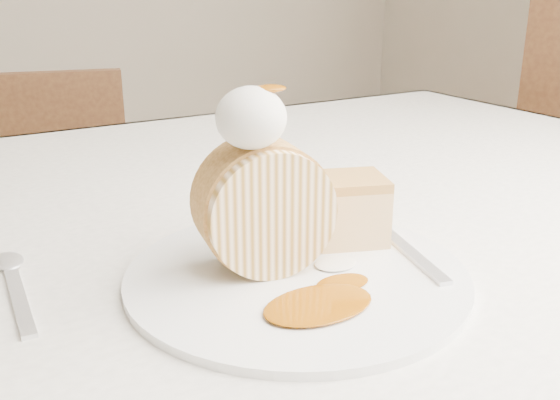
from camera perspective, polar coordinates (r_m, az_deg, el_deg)
table at (r=0.72m, az=-4.59°, el=-6.94°), size 1.40×0.90×0.75m
chair_far at (r=1.58m, az=-20.41°, el=-1.17°), size 0.45×0.45×0.80m
plate at (r=0.51m, az=1.56°, el=-6.85°), size 0.35×0.35×0.01m
roulade_slice at (r=0.49m, az=-1.46°, el=-0.67°), size 0.11×0.07×0.10m
cake_chunk at (r=0.56m, az=6.30°, el=-1.18°), size 0.08×0.07×0.05m
whipped_cream at (r=0.46m, az=-2.66°, el=7.51°), size 0.05×0.05×0.05m
caramel_drizzle at (r=0.46m, az=-0.99°, el=10.88°), size 0.03×0.02×0.01m
caramel_pool at (r=0.45m, az=3.52°, el=-9.50°), size 0.10×0.08×0.00m
fork at (r=0.54m, az=11.92°, el=-4.80°), size 0.06×0.16×0.00m
spoon at (r=0.51m, az=-22.71°, el=-8.50°), size 0.03×0.14×0.00m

